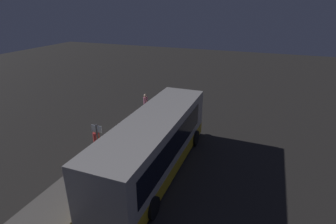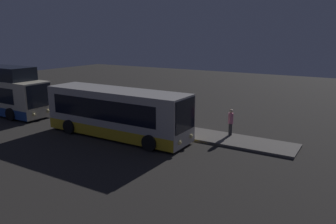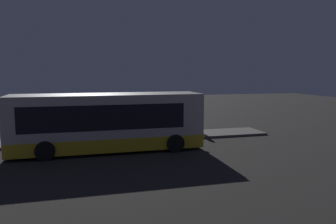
# 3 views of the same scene
# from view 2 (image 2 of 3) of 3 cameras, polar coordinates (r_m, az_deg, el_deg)

# --- Properties ---
(ground) EXTENTS (80.00, 80.00, 0.00)m
(ground) POSITION_cam_2_polar(r_m,az_deg,el_deg) (21.39, -7.13, -4.46)
(ground) COLOR #2B2826
(platform) EXTENTS (20.00, 2.47, 0.14)m
(platform) POSITION_cam_2_polar(r_m,az_deg,el_deg) (23.55, -2.86, -2.53)
(platform) COLOR #605B56
(platform) RESTS_ON ground
(bus_lead) EXTENTS (10.19, 2.82, 3.08)m
(bus_lead) POSITION_cam_2_polar(r_m,az_deg,el_deg) (21.46, -8.98, -0.22)
(bus_lead) COLOR #B2ADA8
(bus_lead) RESTS_ON ground
(passenger_boarding) EXTENTS (0.41, 0.41, 1.73)m
(passenger_boarding) POSITION_cam_2_polar(r_m,az_deg,el_deg) (21.40, 10.86, -1.52)
(passenger_boarding) COLOR #2D2D33
(passenger_boarding) RESTS_ON platform
(passenger_waiting) EXTENTS (0.50, 0.50, 1.57)m
(passenger_waiting) POSITION_cam_2_polar(r_m,az_deg,el_deg) (23.03, -2.71, -0.53)
(passenger_waiting) COLOR #4C476B
(passenger_waiting) RESTS_ON platform
(passenger_with_bags) EXTENTS (0.61, 0.47, 1.62)m
(passenger_with_bags) POSITION_cam_2_polar(r_m,az_deg,el_deg) (24.33, -3.08, 0.27)
(passenger_with_bags) COLOR silver
(passenger_with_bags) RESTS_ON platform
(suitcase) EXTENTS (0.41, 0.20, 0.83)m
(suitcase) POSITION_cam_2_polar(r_m,az_deg,el_deg) (23.98, -2.28, -1.32)
(suitcase) COLOR #334C7F
(suitcase) RESTS_ON platform
(sign_post) EXTENTS (0.10, 0.61, 2.36)m
(sign_post) POSITION_cam_2_polar(r_m,az_deg,el_deg) (24.11, -5.67, 1.50)
(sign_post) COLOR #4C4C51
(sign_post) RESTS_ON platform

